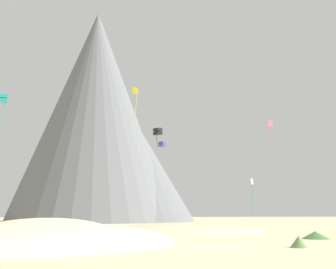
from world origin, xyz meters
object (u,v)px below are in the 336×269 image
kite_black_mid (158,132)px  kite_teal_mid (3,99)px  bush_low_patch (75,233)px  kite_yellow_mid (135,91)px  bush_far_left (315,235)px  kite_rainbow_mid (270,126)px  kite_white_low (252,189)px  rock_massif (104,128)px  kite_indigo_mid (162,144)px  bush_scatter_east (299,242)px

kite_black_mid → kite_teal_mid: (-26.16, -17.94, 0.79)m
bush_low_patch → kite_yellow_mid: kite_yellow_mid is taller
bush_far_left → kite_rainbow_mid: size_ratio=0.75×
bush_low_patch → kite_white_low: kite_white_low is taller
kite_teal_mid → kite_white_low: (38.12, -2.33, -13.36)m
rock_massif → kite_indigo_mid: rock_massif is taller
kite_teal_mid → kite_yellow_mid: bearing=169.7°
kite_indigo_mid → kite_black_mid: (0.91, 12.05, 4.56)m
bush_far_left → kite_indigo_mid: kite_indigo_mid is taller
bush_far_left → kite_black_mid: size_ratio=0.67×
kite_indigo_mid → kite_yellow_mid: kite_yellow_mid is taller
bush_scatter_east → rock_massif: (-13.53, 88.79, 25.94)m
kite_teal_mid → kite_black_mid: bearing=-158.2°
bush_scatter_east → kite_yellow_mid: kite_yellow_mid is taller
bush_scatter_east → kite_black_mid: bearing=93.2°
bush_scatter_east → kite_rainbow_mid: size_ratio=0.36×
kite_black_mid → kite_white_low: (11.95, -20.27, -12.57)m
bush_low_patch → kite_teal_mid: 30.43m
kite_black_mid → kite_yellow_mid: 18.46m
kite_indigo_mid → kite_white_low: bearing=-167.4°
bush_low_patch → rock_massif: bearing=87.5°
kite_indigo_mid → rock_massif: bearing=-33.4°
bush_low_patch → rock_massif: rock_massif is taller
kite_rainbow_mid → kite_white_low: size_ratio=0.66×
bush_far_left → kite_yellow_mid: size_ratio=0.50×
kite_rainbow_mid → kite_yellow_mid: size_ratio=0.67×
rock_massif → kite_indigo_mid: size_ratio=47.53×
kite_indigo_mid → kite_teal_mid: bearing=58.3°
rock_massif → kite_black_mid: size_ratio=15.29×
kite_indigo_mid → kite_rainbow_mid: 18.88m
bush_low_patch → bush_scatter_east: bearing=-41.2°
bush_scatter_east → kite_teal_mid: size_ratio=0.26×
kite_indigo_mid → kite_black_mid: 12.91m
bush_far_left → kite_white_low: bearing=83.5°
kite_yellow_mid → kite_rainbow_mid: bearing=175.7°
bush_low_patch → kite_black_mid: size_ratio=0.36×
kite_black_mid → kite_teal_mid: 31.73m
rock_massif → bush_far_left: bearing=-76.0°
kite_white_low → bush_scatter_east: bearing=76.7°
kite_white_low → kite_rainbow_mid: bearing=-138.5°
kite_black_mid → bush_scatter_east: bearing=149.5°
bush_low_patch → kite_teal_mid: bearing=121.5°
bush_far_left → bush_low_patch: bearing=166.7°
bush_scatter_east → kite_yellow_mid: 42.70m
kite_rainbow_mid → kite_teal_mid: bearing=-145.8°
bush_far_left → bush_low_patch: bush_low_patch is taller
bush_scatter_east → kite_rainbow_mid: bearing=68.8°
rock_massif → kite_indigo_mid: bearing=-78.6°
kite_rainbow_mid → kite_black_mid: size_ratio=0.88×
kite_black_mid → bush_low_patch: bearing=126.5°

